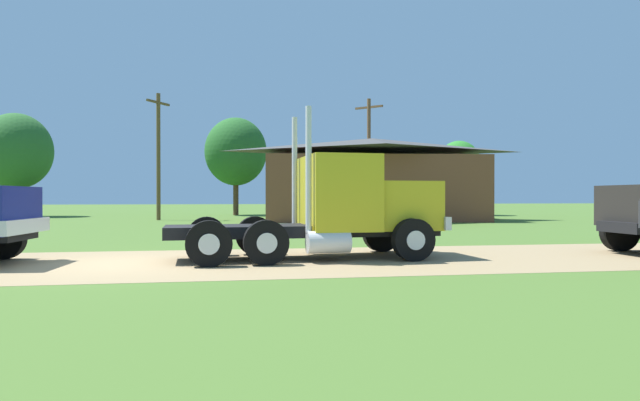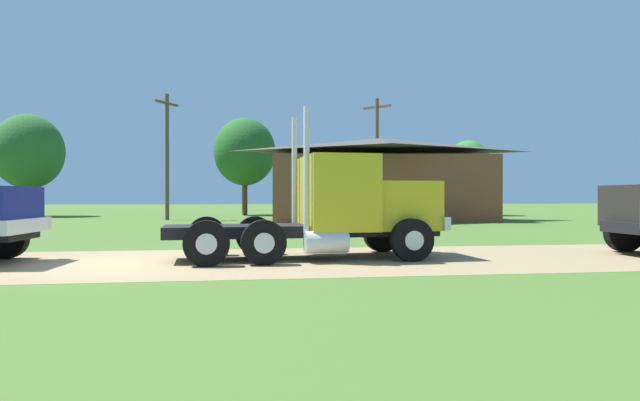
# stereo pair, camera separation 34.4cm
# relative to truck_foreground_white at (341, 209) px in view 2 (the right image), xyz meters

# --- Properties ---
(ground_plane) EXTENTS (200.00, 200.00, 0.00)m
(ground_plane) POSITION_rel_truck_foreground_white_xyz_m (-5.17, -0.43, -1.23)
(ground_plane) COLOR #466727
(dirt_track) EXTENTS (120.00, 5.94, 0.01)m
(dirt_track) POSITION_rel_truck_foreground_white_xyz_m (-5.17, -0.43, -1.23)
(dirt_track) COLOR #997F59
(dirt_track) RESTS_ON ground_plane
(truck_foreground_white) EXTENTS (6.86, 2.94, 3.62)m
(truck_foreground_white) POSITION_rel_truck_foreground_white_xyz_m (0.00, 0.00, 0.00)
(truck_foreground_white) COLOR black
(truck_foreground_white) RESTS_ON ground_plane
(shed_building) EXTENTS (15.02, 9.68, 5.34)m
(shed_building) POSITION_rel_truck_foreground_white_xyz_m (6.49, 21.26, 1.34)
(shed_building) COLOR brown
(shed_building) RESTS_ON ground_plane
(utility_pole_near) EXTENTS (1.28, 1.94, 8.26)m
(utility_pole_near) POSITION_rel_truck_foreground_white_xyz_m (-7.28, 23.55, 3.15)
(utility_pole_near) COLOR brown
(utility_pole_near) RESTS_ON ground_plane
(utility_pole_far) EXTENTS (1.67, 1.64, 8.46)m
(utility_pole_far) POSITION_rel_truck_foreground_white_xyz_m (7.05, 24.26, 3.25)
(utility_pole_far) COLOR brown
(utility_pole_far) RESTS_ON ground_plane
(tree_left) EXTENTS (5.25, 5.25, 7.91)m
(tree_left) POSITION_rel_truck_foreground_white_xyz_m (-18.76, 31.73, 3.78)
(tree_left) COLOR #513823
(tree_left) RESTS_ON ground_plane
(tree_mid) EXTENTS (5.11, 5.11, 8.07)m
(tree_mid) POSITION_rel_truck_foreground_white_xyz_m (-2.15, 32.49, 4.01)
(tree_mid) COLOR #513823
(tree_mid) RESTS_ON ground_plane
(tree_right) EXTENTS (3.61, 3.61, 6.12)m
(tree_right) POSITION_rel_truck_foreground_white_xyz_m (15.94, 29.08, 2.88)
(tree_right) COLOR #513823
(tree_right) RESTS_ON ground_plane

